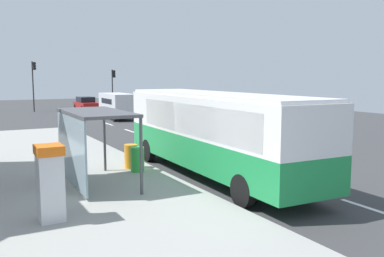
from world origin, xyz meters
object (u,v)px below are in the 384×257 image
at_px(bus, 213,129).
at_px(recycling_bin_green, 137,159).
at_px(traffic_light_far_side, 34,79).
at_px(bus_shelter, 87,129).
at_px(recycling_bin_orange, 131,156).
at_px(white_van, 117,104).
at_px(sedan_near, 86,103).
at_px(traffic_light_near_side, 113,83).
at_px(ticket_machine, 50,182).

height_order(bus, recycling_bin_green, bus).
relative_size(recycling_bin_green, traffic_light_far_side, 0.17).
height_order(bus, bus_shelter, bus).
bearing_deg(traffic_light_far_side, bus_shelter, -95.47).
bearing_deg(recycling_bin_orange, white_van, 72.77).
xyz_separation_m(white_van, bus_shelter, (-8.61, -22.50, 0.75)).
bearing_deg(recycling_bin_orange, bus_shelter, -139.90).
distance_m(white_van, recycling_bin_orange, 21.62).
distance_m(bus, recycling_bin_orange, 3.53).
height_order(white_van, recycling_bin_green, white_van).
xyz_separation_m(bus, white_van, (3.91, 22.85, -0.50)).
xyz_separation_m(white_van, recycling_bin_orange, (-6.40, -20.64, -0.69)).
distance_m(bus, sedan_near, 34.53).
relative_size(bus, recycling_bin_green, 11.65).
height_order(sedan_near, recycling_bin_orange, sedan_near).
xyz_separation_m(sedan_near, recycling_bin_green, (-6.50, -32.77, -0.14)).
bearing_deg(traffic_light_far_side, traffic_light_near_side, -5.31).
xyz_separation_m(ticket_machine, recycling_bin_orange, (3.96, 4.88, -0.52)).
relative_size(bus, white_van, 2.11).
bearing_deg(recycling_bin_orange, traffic_light_near_side, 73.07).
xyz_separation_m(white_van, recycling_bin_green, (-6.40, -21.34, -0.69)).
distance_m(recycling_bin_green, traffic_light_far_side, 33.53).
bearing_deg(traffic_light_far_side, sedan_near, -6.47).
bearing_deg(traffic_light_near_side, recycling_bin_orange, -106.93).
bearing_deg(traffic_light_far_side, white_van, -66.23).
bearing_deg(bus_shelter, recycling_bin_orange, 40.10).
relative_size(sedan_near, bus_shelter, 1.11).
height_order(ticket_machine, bus_shelter, bus_shelter).
relative_size(ticket_machine, recycling_bin_orange, 2.04).
bearing_deg(recycling_bin_orange, traffic_light_far_side, 88.08).
height_order(bus, ticket_machine, bus).
height_order(white_van, traffic_light_near_side, traffic_light_near_side).
relative_size(ticket_machine, traffic_light_near_side, 0.42).
relative_size(sedan_near, traffic_light_near_side, 0.96).
height_order(recycling_bin_orange, traffic_light_near_side, traffic_light_near_side).
height_order(traffic_light_far_side, bus_shelter, traffic_light_far_side).
bearing_deg(sedan_near, traffic_light_far_side, 173.53).
bearing_deg(white_van, ticket_machine, -112.10).
bearing_deg(recycling_bin_green, white_van, 73.30).
height_order(bus, traffic_light_near_side, traffic_light_near_side).
bearing_deg(traffic_light_far_side, recycling_bin_green, -91.88).
distance_m(recycling_bin_green, recycling_bin_orange, 0.70).
bearing_deg(recycling_bin_green, traffic_light_near_side, 73.41).
bearing_deg(bus, bus_shelter, 175.80).
bearing_deg(sedan_near, bus, -96.67).
distance_m(ticket_machine, traffic_light_near_side, 39.27).
distance_m(ticket_machine, recycling_bin_green, 5.78).
xyz_separation_m(recycling_bin_green, traffic_light_far_side, (1.09, 33.38, 2.93)).
height_order(white_van, recycling_bin_orange, white_van).
height_order(sedan_near, traffic_light_near_side, traffic_light_near_side).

